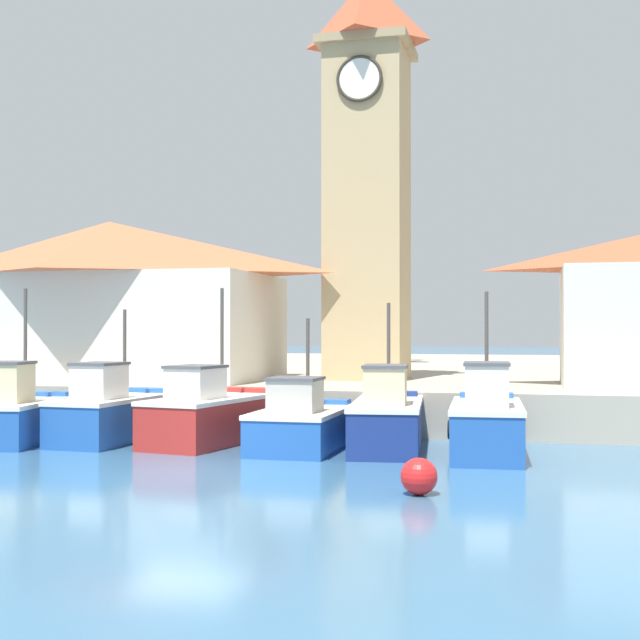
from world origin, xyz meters
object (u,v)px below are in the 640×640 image
object	(u,v)px
fishing_boat_mid_right	(487,423)
warehouse_left	(109,298)
fishing_boat_left_inner	(210,415)
fishing_boat_mid_left	(302,424)
fishing_boat_far_left	(16,415)
fishing_boat_left_outer	(113,413)
port_crane_near	(368,231)
clock_tower	(367,165)
fishing_boat_center	(387,420)
mooring_buoy	(419,476)

from	to	relation	value
fishing_boat_mid_right	warehouse_left	xyz separation A→B (m)	(-14.38, 7.45, 3.53)
fishing_boat_left_inner	fishing_boat_mid_left	size ratio (longest dim) A/B	1.17
fishing_boat_left_inner	fishing_boat_mid_right	size ratio (longest dim) A/B	1.03
fishing_boat_far_left	fishing_boat_left_inner	bearing A→B (deg)	11.57
fishing_boat_left_inner	fishing_boat_mid_left	xyz separation A→B (m)	(2.81, -0.52, -0.12)
fishing_boat_mid_left	fishing_boat_mid_right	size ratio (longest dim) A/B	0.88
fishing_boat_left_inner	fishing_boat_left_outer	bearing A→B (deg)	-176.33
fishing_boat_mid_right	port_crane_near	xyz separation A→B (m)	(-7.27, 21.94, 7.43)
clock_tower	warehouse_left	xyz separation A→B (m)	(-9.53, -1.77, -4.88)
fishing_boat_center	fishing_boat_far_left	bearing A→B (deg)	-173.97
fishing_boat_left_outer	fishing_boat_far_left	bearing A→B (deg)	-159.94
fishing_boat_mid_left	port_crane_near	xyz separation A→B (m)	(-2.43, 21.99, 7.58)
fishing_boat_mid_left	mooring_buoy	bearing A→B (deg)	-55.91
fishing_boat_left_outer	fishing_boat_mid_left	xyz separation A→B (m)	(5.68, -0.34, -0.12)
fishing_boat_far_left	fishing_boat_left_outer	xyz separation A→B (m)	(2.52, 0.92, 0.01)
fishing_boat_center	clock_tower	distance (m)	12.37
warehouse_left	fishing_boat_left_inner	bearing A→B (deg)	-46.03
fishing_boat_mid_left	mooring_buoy	distance (m)	6.96
fishing_boat_mid_right	fishing_boat_center	bearing A→B (deg)	170.06
fishing_boat_center	warehouse_left	world-z (taller)	warehouse_left
fishing_boat_left_outer	fishing_boat_mid_right	size ratio (longest dim) A/B	0.96
fishing_boat_mid_left	clock_tower	xyz separation A→B (m)	(-0.02, 9.27, 8.56)
fishing_boat_left_outer	fishing_boat_mid_right	xyz separation A→B (m)	(10.52, -0.28, 0.03)
clock_tower	fishing_boat_center	bearing A→B (deg)	-75.76
clock_tower	fishing_boat_far_left	bearing A→B (deg)	-129.72
fishing_boat_left_outer	warehouse_left	bearing A→B (deg)	118.30
fishing_boat_far_left	mooring_buoy	world-z (taller)	fishing_boat_far_left
fishing_boat_far_left	fishing_boat_left_outer	world-z (taller)	fishing_boat_far_left
fishing_boat_center	fishing_boat_mid_right	bearing A→B (deg)	-9.94
fishing_boat_far_left	fishing_boat_mid_left	distance (m)	8.23
fishing_boat_left_inner	fishing_boat_mid_right	bearing A→B (deg)	-3.51
fishing_boat_mid_left	fishing_boat_mid_right	xyz separation A→B (m)	(4.84, 0.05, 0.15)
fishing_boat_left_outer	fishing_boat_mid_left	bearing A→B (deg)	-3.39
fishing_boat_mid_left	fishing_boat_mid_right	distance (m)	4.84
fishing_boat_center	warehouse_left	size ratio (longest dim) A/B	0.40
fishing_boat_far_left	fishing_boat_center	bearing A→B (deg)	6.03
fishing_boat_left_outer	port_crane_near	distance (m)	23.13
fishing_boat_left_outer	fishing_boat_center	size ratio (longest dim) A/B	0.93
port_crane_near	fishing_boat_mid_right	bearing A→B (deg)	-71.66
fishing_boat_left_inner	fishing_boat_mid_right	xyz separation A→B (m)	(7.65, -0.47, 0.03)
fishing_boat_left_inner	clock_tower	xyz separation A→B (m)	(2.79, 8.75, 8.44)
fishing_boat_left_inner	fishing_boat_center	size ratio (longest dim) A/B	1.00
clock_tower	mooring_buoy	bearing A→B (deg)	-75.40
fishing_boat_left_outer	fishing_boat_center	xyz separation A→B (m)	(7.89, 0.18, 0.00)
clock_tower	mooring_buoy	size ratio (longest dim) A/B	22.93
mooring_buoy	clock_tower	bearing A→B (deg)	104.60
fishing_boat_far_left	fishing_boat_left_inner	size ratio (longest dim) A/B	0.87
clock_tower	fishing_boat_left_outer	bearing A→B (deg)	-122.39
fishing_boat_far_left	mooring_buoy	size ratio (longest dim) A/B	6.09
fishing_boat_mid_left	port_crane_near	distance (m)	23.38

